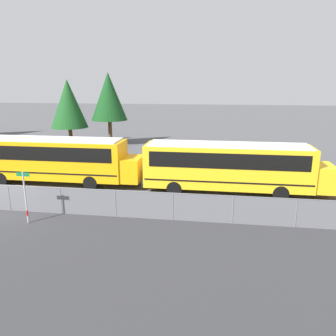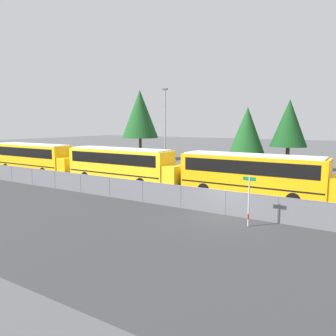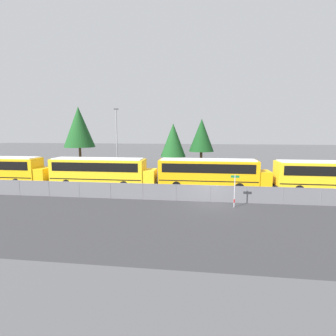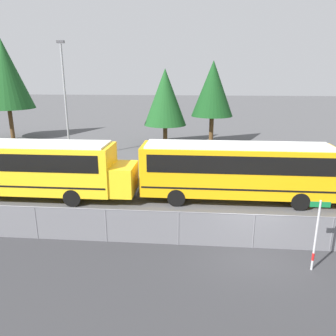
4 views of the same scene
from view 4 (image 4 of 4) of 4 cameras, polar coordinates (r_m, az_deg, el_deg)
The scene contains 9 objects.
ground_plane at distance 14.52m, azimuth 14.48°, elevation -13.29°, with size 200.00×200.00×0.00m, color #4C4C4F.
fence at distance 14.16m, azimuth 14.70°, elevation -10.54°, with size 74.54×0.07×1.52m.
school_bus_1 at distance 20.45m, azimuth -23.48°, elevation 0.41°, with size 11.99×2.50×3.28m.
school_bus_2 at distance 18.71m, azimuth 12.62°, elevation 0.01°, with size 11.99×2.50×3.28m.
street_sign at distance 13.11m, azimuth 24.41°, elevation -10.42°, with size 0.70×0.09×2.76m.
light_pole at distance 28.44m, azimuth -17.48°, elevation 11.63°, with size 0.60×0.24×9.49m.
tree_0 at distance 33.12m, azimuth -0.50°, elevation 12.21°, with size 4.24×4.24×7.52m.
tree_1 at distance 33.57m, azimuth 7.80°, elevation 13.50°, with size 4.15×4.15×8.28m.
tree_2 at distance 40.02m, azimuth -26.55°, elevation 14.40°, with size 5.53×5.53×10.56m.
Camera 4 is at (-2.47, -12.48, 7.01)m, focal length 35.00 mm.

